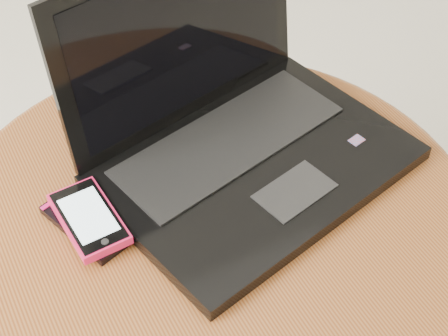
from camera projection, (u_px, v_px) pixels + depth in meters
table at (212, 273)px, 0.89m from camera, size 0.65×0.65×0.52m
laptop at (234, 129)px, 0.86m from camera, size 0.42×0.36×0.24m
phone_black at (90, 221)px, 0.80m from camera, size 0.09×0.13×0.01m
phone_pink at (89, 218)px, 0.79m from camera, size 0.07×0.11×0.01m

